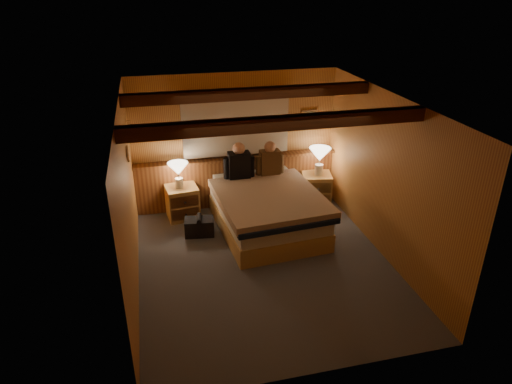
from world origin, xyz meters
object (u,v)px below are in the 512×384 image
object	(u,v)px
bed	(267,210)
person_left	(239,163)
person_right	(270,161)
duffel_bag	(199,226)
nightstand_left	(182,202)
nightstand_right	(316,189)
lamp_right	(320,156)
lamp_left	(178,170)

from	to	relation	value
bed	person_left	distance (m)	0.96
person_right	duffel_bag	distance (m)	1.68
bed	nightstand_left	world-z (taller)	bed
person_left	person_right	bearing A→B (deg)	4.33
person_left	person_right	world-z (taller)	person_left
nightstand_right	lamp_right	bearing A→B (deg)	-3.24
nightstand_right	person_left	distance (m)	1.60
person_left	nightstand_right	bearing A→B (deg)	3.43
nightstand_right	person_right	xyz separation A→B (m)	(-0.90, -0.04, 0.65)
bed	nightstand_right	distance (m)	1.37
nightstand_right	duffel_bag	distance (m)	2.34
lamp_right	person_right	distance (m)	0.93
nightstand_left	nightstand_right	bearing A→B (deg)	-6.51
lamp_left	lamp_right	distance (m)	2.51
person_right	bed	bearing A→B (deg)	-108.85
nightstand_right	person_right	distance (m)	1.11
bed	lamp_left	world-z (taller)	lamp_left
nightstand_left	duffel_bag	bearing A→B (deg)	-79.51
bed	person_right	xyz separation A→B (m)	(0.23, 0.73, 0.57)
nightstand_left	lamp_right	size ratio (longest dim) A/B	1.13
nightstand_left	duffel_bag	size ratio (longest dim) A/B	1.15
nightstand_right	lamp_left	size ratio (longest dim) A/B	1.34
person_left	person_right	xyz separation A→B (m)	(0.55, 0.04, -0.02)
nightstand_left	lamp_right	world-z (taller)	lamp_right
bed	lamp_left	distance (m)	1.64
nightstand_right	lamp_left	world-z (taller)	lamp_left
lamp_left	nightstand_left	bearing A→B (deg)	8.98
lamp_right	person_right	world-z (taller)	person_right
lamp_left	duffel_bag	bearing A→B (deg)	-70.43
person_left	duffel_bag	bearing A→B (deg)	-143.44
bed	person_left	size ratio (longest dim) A/B	3.30
nightstand_left	duffel_bag	xyz separation A→B (m)	(0.20, -0.66, -0.14)
bed	nightstand_left	size ratio (longest dim) A/B	3.74
lamp_right	person_left	xyz separation A→B (m)	(-1.48, -0.08, 0.03)
lamp_right	person_right	size ratio (longest dim) A/B	0.83
person_right	lamp_right	bearing A→B (deg)	0.83
nightstand_left	person_left	size ratio (longest dim) A/B	0.88
nightstand_left	lamp_right	xyz separation A→B (m)	(2.48, -0.01, 0.64)
person_left	bed	bearing A→B (deg)	-64.99
lamp_left	nightstand_right	bearing A→B (deg)	0.18
nightstand_left	lamp_right	bearing A→B (deg)	-6.69
person_left	duffel_bag	xyz separation A→B (m)	(-0.79, -0.58, -0.81)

